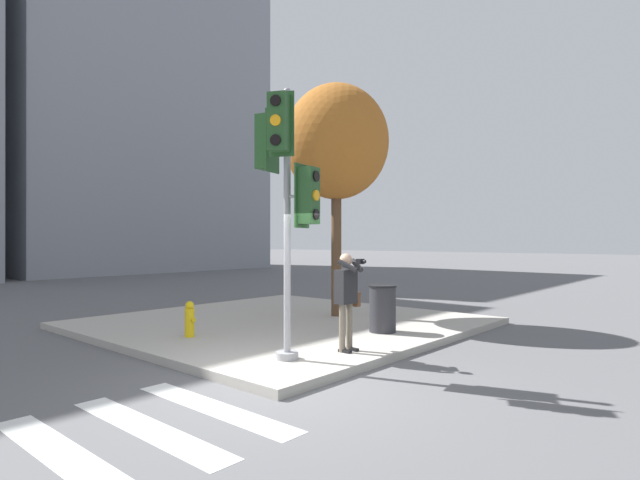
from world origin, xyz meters
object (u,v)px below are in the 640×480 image
at_px(trash_bin, 383,308).
at_px(fire_hydrant, 190,319).
at_px(street_tree, 336,143).
at_px(traffic_signal_pole, 285,176).
at_px(person_photographer, 347,292).

bearing_deg(trash_bin, fire_hydrant, 138.99).
relative_size(street_tree, fire_hydrant, 8.31).
bearing_deg(trash_bin, traffic_signal_pole, -175.61).
distance_m(fire_hydrant, trash_bin, 3.97).
xyz_separation_m(street_tree, fire_hydrant, (-4.10, 0.43, -4.08)).
relative_size(person_photographer, fire_hydrant, 2.38).
bearing_deg(street_tree, traffic_signal_pole, -150.43).
bearing_deg(traffic_signal_pole, trash_bin, 4.39).
distance_m(traffic_signal_pole, trash_bin, 3.99).
bearing_deg(street_tree, trash_bin, -117.12).
height_order(traffic_signal_pole, person_photographer, traffic_signal_pole).
height_order(fire_hydrant, trash_bin, trash_bin).
distance_m(person_photographer, street_tree, 5.32).
height_order(person_photographer, fire_hydrant, person_photographer).
height_order(person_photographer, street_tree, street_tree).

